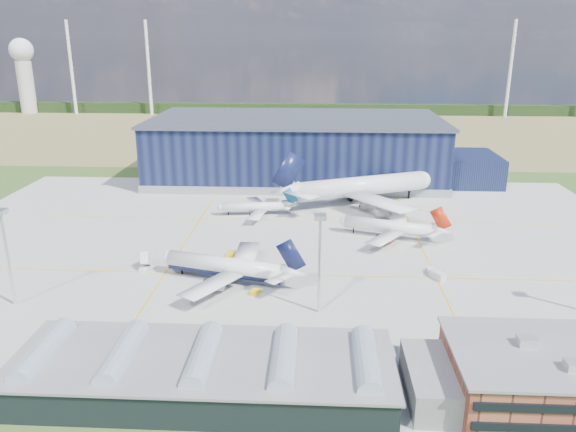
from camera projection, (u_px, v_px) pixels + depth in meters
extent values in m
plane|color=#304D1D|center=(282.00, 260.00, 154.98)|extent=(600.00, 600.00, 0.00)
cube|color=#A3A39E|center=(285.00, 247.00, 164.47)|extent=(220.00, 160.00, 0.06)
cube|color=#F1AE0C|center=(280.00, 274.00, 145.46)|extent=(180.00, 0.40, 0.02)
cube|color=#F1AE0C|center=(289.00, 220.00, 188.21)|extent=(180.00, 0.40, 0.02)
cube|color=#F1AE0C|center=(184.00, 245.00, 165.97)|extent=(0.40, 120.00, 0.02)
cube|color=#F1AE0C|center=(422.00, 249.00, 162.45)|extent=(0.40, 120.00, 0.02)
cube|color=#92854E|center=(304.00, 131.00, 363.99)|extent=(600.00, 220.00, 0.01)
cube|color=black|center=(306.00, 109.00, 438.76)|extent=(600.00, 8.00, 8.00)
cylinder|color=white|center=(71.00, 68.00, 428.77)|extent=(2.40, 2.40, 70.00)
cylinder|color=white|center=(149.00, 68.00, 425.75)|extent=(2.40, 2.40, 70.00)
cylinder|color=white|center=(510.00, 69.00, 412.15)|extent=(2.40, 2.40, 70.00)
cylinder|color=silver|center=(26.00, 87.00, 440.15)|extent=(12.00, 12.00, 40.00)
sphere|color=white|center=(21.00, 50.00, 431.53)|extent=(18.00, 18.00, 18.00)
cube|color=black|center=(296.00, 149.00, 241.38)|extent=(120.00, 60.00, 25.00)
cube|color=gray|center=(296.00, 174.00, 244.74)|extent=(121.00, 61.00, 3.20)
cube|color=#444956|center=(296.00, 119.00, 237.38)|extent=(122.00, 62.00, 1.20)
cube|color=black|center=(467.00, 168.00, 235.01)|extent=(24.00, 30.00, 12.00)
cube|color=black|center=(559.00, 351.00, 104.93)|extent=(44.00, 0.40, 1.40)
cube|color=black|center=(562.00, 334.00, 103.85)|extent=(44.00, 0.40, 1.40)
cube|color=silver|center=(527.00, 341.00, 94.50)|extent=(3.20, 2.60, 1.60)
cube|color=silver|center=(575.00, 365.00, 87.60)|extent=(3.20, 2.60, 1.60)
cube|color=black|center=(204.00, 375.00, 97.56)|extent=(65.00, 22.00, 6.00)
cube|color=slate|center=(203.00, 359.00, 96.57)|extent=(66.00, 23.00, 0.50)
cube|color=slate|center=(436.00, 382.00, 95.55)|extent=(10.00, 18.00, 6.00)
cylinder|color=#96A7BA|center=(44.00, 353.00, 97.92)|extent=(4.40, 18.00, 4.40)
cylinder|color=#96A7BA|center=(123.00, 355.00, 97.22)|extent=(4.40, 18.00, 4.40)
cylinder|color=#96A7BA|center=(203.00, 358.00, 96.51)|extent=(4.40, 18.00, 4.40)
cylinder|color=#96A7BA|center=(284.00, 360.00, 95.81)|extent=(4.40, 18.00, 4.40)
cylinder|color=#96A7BA|center=(366.00, 362.00, 95.10)|extent=(4.40, 18.00, 4.40)
cylinder|color=silver|center=(8.00, 260.00, 126.11)|extent=(0.70, 0.70, 22.00)
cube|color=silver|center=(0.00, 212.00, 122.57)|extent=(2.60, 2.60, 1.00)
cylinder|color=silver|center=(319.00, 267.00, 122.59)|extent=(0.70, 0.70, 22.00)
cube|color=silver|center=(320.00, 217.00, 119.05)|extent=(2.60, 2.60, 1.00)
cube|color=yellow|center=(231.00, 255.00, 156.49)|extent=(2.40, 3.72, 1.50)
cube|color=yellow|center=(255.00, 292.00, 134.33)|extent=(2.80, 3.29, 1.21)
cube|color=silver|center=(431.00, 271.00, 146.19)|extent=(2.22, 3.21, 1.35)
cube|color=silver|center=(438.00, 275.00, 142.65)|extent=(3.93, 4.78, 2.00)
cube|color=silver|center=(320.00, 344.00, 110.36)|extent=(5.97, 3.98, 2.62)
cube|color=silver|center=(146.00, 262.00, 149.36)|extent=(2.70, 5.30, 3.25)
imported|color=#99999E|center=(429.00, 356.00, 107.65)|extent=(3.43, 1.73, 1.08)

